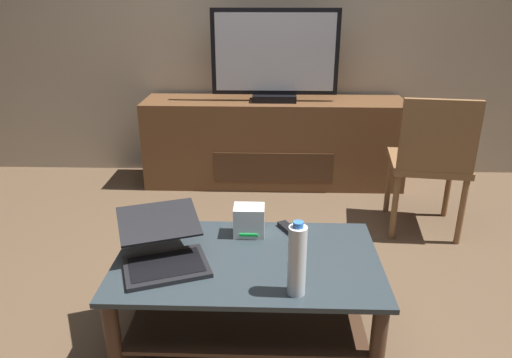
{
  "coord_description": "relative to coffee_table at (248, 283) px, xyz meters",
  "views": [
    {
      "loc": [
        0.06,
        -1.68,
        1.42
      ],
      "look_at": [
        -0.01,
        0.51,
        0.54
      ],
      "focal_mm": 33.42,
      "sensor_mm": 36.0,
      "label": 1
    }
  ],
  "objects": [
    {
      "name": "ground_plane",
      "position": [
        0.03,
        -0.01,
        -0.27
      ],
      "size": [
        7.68,
        7.68,
        0.0
      ],
      "primitive_type": "plane",
      "color": "brown"
    },
    {
      "name": "coffee_table",
      "position": [
        0.0,
        0.0,
        0.0
      ],
      "size": [
        1.08,
        0.65,
        0.39
      ],
      "color": "#2D383D",
      "rests_on": "ground"
    },
    {
      "name": "media_cabinet",
      "position": [
        0.11,
        1.81,
        0.06
      ],
      "size": [
        1.95,
        0.44,
        0.65
      ],
      "color": "brown",
      "rests_on": "ground"
    },
    {
      "name": "television",
      "position": [
        0.11,
        1.79,
        0.69
      ],
      "size": [
        0.91,
        0.2,
        0.65
      ],
      "color": "black",
      "rests_on": "media_cabinet"
    },
    {
      "name": "dining_chair",
      "position": [
        1.03,
        0.99,
        0.22
      ],
      "size": [
        0.49,
        0.49,
        0.87
      ],
      "color": "brown",
      "rests_on": "ground"
    },
    {
      "name": "laptop",
      "position": [
        -0.34,
        -0.03,
        0.18
      ],
      "size": [
        0.44,
        0.48,
        0.17
      ],
      "color": "black",
      "rests_on": "coffee_table"
    },
    {
      "name": "router_box",
      "position": [
        -0.0,
        0.2,
        0.19
      ],
      "size": [
        0.14,
        0.11,
        0.14
      ],
      "color": "white",
      "rests_on": "coffee_table"
    },
    {
      "name": "water_bottle_near",
      "position": [
        0.19,
        -0.24,
        0.26
      ],
      "size": [
        0.07,
        0.07,
        0.29
      ],
      "color": "silver",
      "rests_on": "coffee_table"
    },
    {
      "name": "cell_phone",
      "position": [
        -0.43,
        0.25,
        0.13
      ],
      "size": [
        0.14,
        0.15,
        0.01
      ],
      "primitive_type": "cube",
      "rotation": [
        0.0,
        0.0,
        -0.64
      ],
      "color": "black",
      "rests_on": "coffee_table"
    },
    {
      "name": "tv_remote",
      "position": [
        0.18,
        0.23,
        0.13
      ],
      "size": [
        0.12,
        0.16,
        0.02
      ],
      "primitive_type": "cube",
      "rotation": [
        0.0,
        0.0,
        0.51
      ],
      "color": "black",
      "rests_on": "coffee_table"
    }
  ]
}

